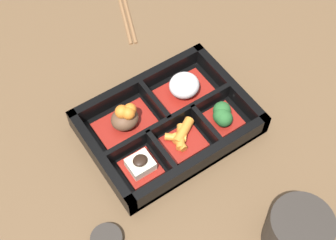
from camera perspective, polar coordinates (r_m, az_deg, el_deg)
The scene contains 11 objects.
ground_plane at distance 0.76m, azimuth -0.00°, elevation -1.03°, with size 3.00×3.00×0.00m, color brown.
bento_base at distance 0.76m, azimuth -0.00°, elevation -0.83°, with size 0.26×0.19×0.01m.
bento_rim at distance 0.75m, azimuth 0.09°, elevation -0.35°, with size 0.26×0.19×0.04m.
bowl_stew at distance 0.74m, azimuth -5.21°, elevation 0.15°, with size 0.09×0.06×0.05m.
bowl_rice at distance 0.78m, azimuth 1.98°, elevation 4.01°, with size 0.09×0.06×0.04m.
bowl_tofu at distance 0.71m, azimuth -3.37°, elevation -5.53°, with size 0.05×0.05×0.03m.
bowl_carrots at distance 0.73m, azimuth 1.70°, elevation -2.22°, with size 0.07×0.06×0.02m.
bowl_greens at distance 0.75m, azimuth 6.66°, elevation 0.54°, with size 0.05×0.05×0.03m.
tea_cup at distance 0.67m, azimuth 15.49°, elevation -12.94°, with size 0.09×0.09×0.07m.
chopsticks at distance 0.95m, azimuth -5.47°, elevation 14.04°, with size 0.09×0.21×0.01m.
sauce_dish at distance 0.68m, azimuth -7.49°, elevation -14.22°, with size 0.05×0.05×0.01m.
Camera 1 is at (-0.23, -0.34, 0.65)m, focal length 50.00 mm.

